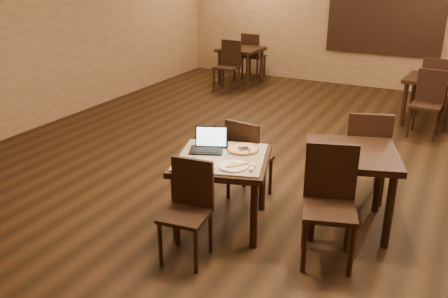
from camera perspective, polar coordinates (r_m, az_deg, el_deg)
The scene contains 23 objects.
ground at distance 6.41m, azimuth 5.28°, elevation -1.95°, with size 10.00×10.00×0.00m, color black.
wall_back at distance 10.74m, azimuth 16.15°, elevation 15.20°, with size 8.00×0.02×3.00m, color #956C4C.
wall_left at distance 8.31m, azimuth -21.48°, elevation 12.89°, with size 0.02×10.00×3.00m, color #956C4C.
mural at distance 10.61m, azimuth 18.85°, elevation 15.11°, with size 2.34×0.05×1.64m.
tiled_table at distance 4.73m, azimuth -0.31°, elevation -2.04°, with size 1.15×1.15×0.76m.
chair_main_near at distance 4.31m, azimuth -4.27°, elevation -6.62°, with size 0.45×0.45×0.93m.
chair_main_far at distance 5.29m, azimuth 2.70°, elevation -0.80°, with size 0.46×0.46×0.96m.
laptop at distance 4.84m, azimuth -1.85°, elevation 0.60°, with size 0.40×0.38×0.23m.
plate at distance 4.44m, azimuth 1.12°, elevation -2.08°, with size 0.28×0.28×0.02m, color white.
pizza_slice at distance 4.44m, azimuth 1.13°, elevation -1.90°, with size 0.19×0.19×0.02m, color #FAEDA6, non-canonical shape.
pizza_pan at distance 4.84m, azimuth 2.26°, elevation -0.12°, with size 0.34×0.34×0.01m, color silver.
pizza_whole at distance 4.83m, azimuth 2.27°, elevation 0.02°, with size 0.31×0.31×0.02m.
spatula at distance 4.80m, azimuth 2.38°, elevation 0.01°, with size 0.10×0.25×0.01m, color silver.
napkin_roll at distance 4.41m, azimuth 3.46°, elevation -2.21°, with size 0.07×0.17×0.04m.
other_table_a at distance 8.56m, azimuth 23.77°, elevation 6.97°, with size 0.91×0.91×0.79m.
other_table_a_chair_near at distance 8.01m, azimuth 23.37°, elevation 5.52°, with size 0.48×0.48×1.02m.
other_table_a_chair_far at distance 9.16m, azimuth 23.98°, elevation 7.28°, with size 0.48×0.48×1.02m.
other_table_b at distance 10.57m, azimuth 2.05°, elevation 11.34°, with size 0.89×0.89×0.80m.
other_table_b_chair_near at distance 10.05m, azimuth 0.56°, elevation 10.34°, with size 0.47×0.47×1.04m.
other_table_b_chair_far at distance 11.12m, azimuth 3.39°, elevation 11.41°, with size 0.47×0.47×1.04m.
other_table_c at distance 4.86m, azimuth 14.97°, elevation -1.77°, with size 1.11×1.11×0.83m.
other_table_c_chair_near at distance 4.34m, azimuth 12.58°, elevation -5.68°, with size 0.58×0.58×1.07m.
other_table_c_chair_far at distance 5.46m, azimuth 16.70°, elevation -0.28°, with size 0.58×0.58×1.07m.
Camera 1 is at (2.16, -5.47, 2.56)m, focal length 38.00 mm.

